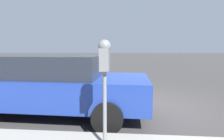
{
  "coord_description": "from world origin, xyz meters",
  "views": [
    {
      "loc": [
        -5.2,
        0.57,
        1.64
      ],
      "look_at": [
        -2.03,
        0.83,
        1.28
      ],
      "focal_mm": 28.0,
      "sensor_mm": 36.0,
      "label": 1
    }
  ],
  "objects": [
    {
      "name": "parking_meter",
      "position": [
        -2.61,
        0.9,
        1.41
      ],
      "size": [
        0.21,
        0.19,
        1.65
      ],
      "color": "gray",
      "rests_on": "sidewalk"
    },
    {
      "name": "ground_plane",
      "position": [
        0.0,
        0.0,
        0.0
      ],
      "size": [
        220.0,
        220.0,
        0.0
      ],
      "primitive_type": "plane",
      "color": "#3D3A3A"
    },
    {
      "name": "car_blue",
      "position": [
        -0.94,
        2.38,
        0.8
      ],
      "size": [
        2.17,
        4.63,
        1.51
      ],
      "rotation": [
        0.0,
        0.0,
        3.11
      ],
      "color": "navy",
      "rests_on": "ground_plane"
    }
  ]
}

